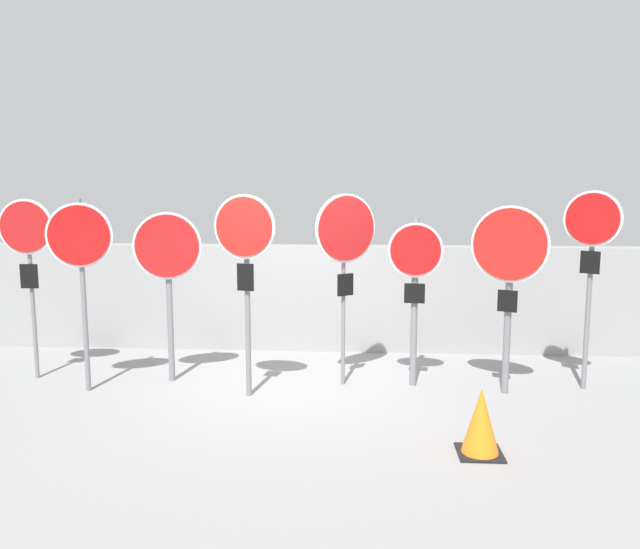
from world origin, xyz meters
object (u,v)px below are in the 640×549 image
(stop_sign_3, at_px, (245,250))
(traffic_cone_0, at_px, (481,422))
(stop_sign_1, at_px, (80,251))
(stop_sign_2, at_px, (168,262))
(stop_sign_0, at_px, (27,245))
(stop_sign_7, at_px, (591,243))
(stop_sign_5, at_px, (415,274))
(stop_sign_4, at_px, (346,241))
(stop_sign_6, at_px, (509,265))

(stop_sign_3, bearing_deg, traffic_cone_0, -19.04)
(stop_sign_1, bearing_deg, stop_sign_2, 14.27)
(stop_sign_0, xyz_separation_m, stop_sign_7, (7.34, 0.01, 0.06))
(stop_sign_0, distance_m, stop_sign_5, 5.15)
(stop_sign_1, bearing_deg, stop_sign_4, -3.86)
(stop_sign_0, relative_size, stop_sign_4, 0.97)
(stop_sign_4, height_order, stop_sign_5, stop_sign_4)
(stop_sign_4, relative_size, stop_sign_5, 1.14)
(stop_sign_4, distance_m, stop_sign_5, 0.99)
(stop_sign_2, height_order, traffic_cone_0, stop_sign_2)
(stop_sign_0, relative_size, stop_sign_3, 0.97)
(stop_sign_1, xyz_separation_m, stop_sign_4, (3.30, 0.48, 0.11))
(stop_sign_3, distance_m, traffic_cone_0, 3.37)
(stop_sign_2, xyz_separation_m, stop_sign_4, (2.34, 0.00, 0.29))
(stop_sign_5, xyz_separation_m, traffic_cone_0, (0.49, -2.07, -1.16))
(stop_sign_7, bearing_deg, traffic_cone_0, -98.64)
(stop_sign_3, distance_m, stop_sign_4, 1.32)
(stop_sign_1, relative_size, stop_sign_3, 0.98)
(stop_sign_5, height_order, stop_sign_6, stop_sign_6)
(stop_sign_0, height_order, stop_sign_7, stop_sign_7)
(stop_sign_5, relative_size, stop_sign_6, 0.93)
(stop_sign_1, bearing_deg, traffic_cone_0, -30.76)
(stop_sign_3, bearing_deg, stop_sign_7, 18.66)
(traffic_cone_0, bearing_deg, stop_sign_2, 151.12)
(traffic_cone_0, bearing_deg, stop_sign_7, 50.52)
(stop_sign_6, bearing_deg, stop_sign_7, 36.55)
(stop_sign_1, xyz_separation_m, stop_sign_7, (6.39, 0.49, 0.09))
(stop_sign_2, xyz_separation_m, stop_sign_3, (1.13, -0.54, 0.22))
(stop_sign_1, relative_size, stop_sign_7, 0.96)
(stop_sign_2, bearing_deg, stop_sign_6, -14.57)
(stop_sign_5, distance_m, traffic_cone_0, 2.43)
(stop_sign_2, xyz_separation_m, stop_sign_5, (3.24, 0.02, -0.13))
(stop_sign_2, distance_m, stop_sign_5, 3.24)
(stop_sign_2, height_order, stop_sign_6, stop_sign_6)
(stop_sign_1, distance_m, stop_sign_5, 4.23)
(stop_sign_4, bearing_deg, traffic_cone_0, -89.37)
(stop_sign_1, bearing_deg, stop_sign_5, -5.43)
(stop_sign_3, xyz_separation_m, stop_sign_4, (1.21, 0.54, 0.08))
(stop_sign_4, height_order, stop_sign_6, stop_sign_4)
(stop_sign_4, bearing_deg, stop_sign_6, -39.61)
(stop_sign_3, xyz_separation_m, stop_sign_5, (2.10, 0.55, -0.35))
(stop_sign_3, height_order, stop_sign_7, stop_sign_7)
(stop_sign_2, distance_m, stop_sign_7, 5.44)
(stop_sign_1, height_order, stop_sign_3, stop_sign_3)
(stop_sign_1, height_order, stop_sign_4, stop_sign_4)
(stop_sign_0, height_order, stop_sign_2, stop_sign_0)
(stop_sign_3, height_order, traffic_cone_0, stop_sign_3)
(stop_sign_6, bearing_deg, stop_sign_5, -167.91)
(stop_sign_3, bearing_deg, stop_sign_0, -178.81)
(stop_sign_0, xyz_separation_m, stop_sign_3, (3.04, -0.54, 0.00))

